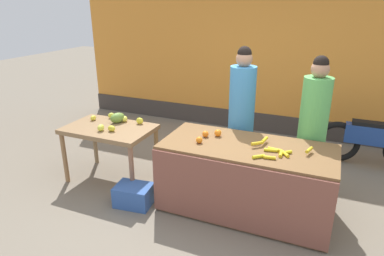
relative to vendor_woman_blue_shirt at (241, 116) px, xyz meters
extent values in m
plane|color=#756B5B|center=(-0.16, -0.69, -0.93)|extent=(24.00, 24.00, 0.00)
cube|color=orange|center=(-0.16, 2.11, 0.63)|extent=(7.52, 0.20, 3.13)
cube|color=#3F3833|center=(-0.16, 2.00, -0.75)|extent=(7.52, 0.04, 0.36)
cube|color=brown|center=(0.27, -0.69, -0.52)|extent=(1.96, 0.89, 0.83)
cube|color=brown|center=(0.27, -1.15, -0.52)|extent=(1.96, 0.03, 0.77)
cube|color=olive|center=(-1.64, -0.69, -0.18)|extent=(1.17, 0.74, 0.06)
cylinder|color=#956D46|center=(-2.17, -1.01, -0.57)|extent=(0.06, 0.06, 0.72)
cylinder|color=#91654C|center=(-1.10, -1.01, -0.57)|extent=(0.06, 0.06, 0.72)
cylinder|color=#876F50|center=(-2.17, -0.37, -0.57)|extent=(0.06, 0.06, 0.72)
cylinder|color=olive|center=(-1.10, -0.37, -0.57)|extent=(0.06, 0.06, 0.72)
cylinder|color=yellow|center=(0.46, -0.97, -0.08)|extent=(0.13, 0.12, 0.04)
cylinder|color=yellow|center=(0.58, -0.73, -0.08)|extent=(0.16, 0.06, 0.04)
cylinder|color=yellow|center=(0.70, -0.76, -0.08)|extent=(0.14, 0.12, 0.04)
cylinder|color=gold|center=(0.66, -0.82, -0.08)|extent=(0.04, 0.13, 0.04)
cylinder|color=yellow|center=(0.71, -0.80, -0.08)|extent=(0.10, 0.12, 0.04)
cylinder|color=gold|center=(0.57, -0.95, -0.08)|extent=(0.13, 0.05, 0.04)
cylinder|color=yellow|center=(0.54, -0.76, -0.08)|extent=(0.15, 0.06, 0.04)
cylinder|color=yellow|center=(0.43, -0.57, -0.05)|extent=(0.06, 0.14, 0.04)
cylinder|color=gold|center=(0.38, -0.70, -0.05)|extent=(0.13, 0.12, 0.04)
cylinder|color=gold|center=(0.93, -0.66, -0.05)|extent=(0.07, 0.14, 0.04)
sphere|color=orange|center=(-0.26, -0.84, -0.06)|extent=(0.08, 0.08, 0.08)
sphere|color=orange|center=(-0.13, -0.56, -0.06)|extent=(0.09, 0.09, 0.09)
sphere|color=orange|center=(-0.26, -0.64, -0.06)|extent=(0.08, 0.08, 0.08)
ellipsoid|color=#D3DD40|center=(-1.82, -0.37, -0.11)|extent=(0.11, 0.10, 0.08)
ellipsoid|color=gold|center=(-1.50, -0.81, -0.11)|extent=(0.11, 0.09, 0.08)
ellipsoid|color=yellow|center=(-1.32, -0.42, -0.11)|extent=(0.11, 0.08, 0.09)
ellipsoid|color=#D2D846|center=(-1.64, -0.85, -0.11)|extent=(0.10, 0.13, 0.09)
ellipsoid|color=gold|center=(-2.00, -0.55, -0.12)|extent=(0.07, 0.10, 0.07)
ellipsoid|color=#D8D348|center=(-1.56, -0.42, -0.11)|extent=(0.12, 0.13, 0.08)
ellipsoid|color=olive|center=(-1.63, -0.49, -0.08)|extent=(0.21, 0.26, 0.14)
cylinder|color=#33333D|center=(0.00, 0.00, -0.57)|extent=(0.29, 0.29, 0.72)
cylinder|color=#3F8CCC|center=(0.00, 0.00, 0.22)|extent=(0.34, 0.34, 0.88)
sphere|color=tan|center=(0.00, 0.00, 0.76)|extent=(0.21, 0.21, 0.21)
sphere|color=black|center=(0.00, 0.00, 0.83)|extent=(0.18, 0.18, 0.18)
cylinder|color=#33333D|center=(0.91, -0.04, -0.59)|extent=(0.29, 0.29, 0.69)
cylinder|color=#59B259|center=(0.91, -0.04, 0.18)|extent=(0.34, 0.34, 0.85)
sphere|color=tan|center=(0.91, -0.04, 0.70)|extent=(0.21, 0.21, 0.21)
sphere|color=black|center=(0.91, -0.04, 0.77)|extent=(0.18, 0.18, 0.18)
torus|color=black|center=(1.25, 1.16, -0.61)|extent=(0.65, 0.09, 0.65)
cube|color=navy|center=(1.73, 1.16, -0.43)|extent=(0.80, 0.18, 0.28)
cube|color=black|center=(1.63, 1.16, -0.27)|extent=(0.44, 0.16, 0.08)
cube|color=#3359A5|center=(-1.01, -1.14, -0.80)|extent=(0.47, 0.37, 0.26)
ellipsoid|color=maroon|center=(-0.80, 0.16, -0.71)|extent=(0.43, 0.46, 0.45)
camera|label=1|loc=(1.07, -4.20, 1.44)|focal=31.77mm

